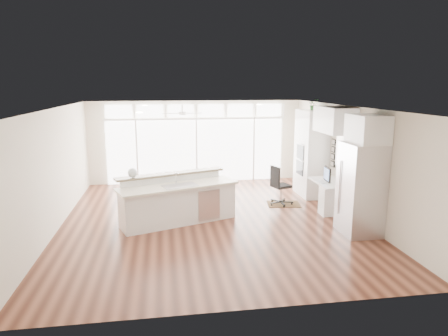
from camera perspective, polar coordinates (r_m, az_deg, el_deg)
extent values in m
cube|color=#441F15|center=(9.76, -1.88, -7.46)|extent=(7.00, 8.00, 0.02)
cube|color=white|center=(9.23, -1.99, 8.63)|extent=(7.00, 8.00, 0.02)
cube|color=silver|center=(13.33, -3.99, 3.77)|extent=(7.00, 0.04, 2.70)
cube|color=silver|center=(5.58, 3.02, -7.71)|extent=(7.00, 0.04, 2.70)
cube|color=silver|center=(9.64, -23.05, -0.27)|extent=(0.04, 8.00, 2.70)
cube|color=silver|center=(10.40, 17.58, 0.95)|extent=(0.04, 8.00, 2.70)
cube|color=white|center=(13.31, -3.95, 2.45)|extent=(5.80, 0.06, 2.08)
cube|color=white|center=(13.16, -4.03, 8.18)|extent=(5.90, 0.06, 0.40)
cube|color=white|center=(10.62, 16.75, 2.31)|extent=(0.04, 0.85, 0.85)
cube|color=white|center=(11.99, -5.99, 8.26)|extent=(1.16, 1.16, 0.32)
cube|color=white|center=(9.43, -2.14, 8.57)|extent=(3.40, 3.00, 0.02)
cube|color=white|center=(11.91, 12.33, 2.07)|extent=(0.64, 1.20, 2.50)
cube|color=white|center=(10.73, 14.78, -3.89)|extent=(0.72, 1.30, 0.76)
cube|color=white|center=(10.40, 15.56, 6.64)|extent=(0.64, 1.30, 0.64)
cube|color=silver|center=(9.13, 18.96, -2.86)|extent=(0.76, 0.90, 2.00)
cube|color=white|center=(8.93, 19.86, 5.25)|extent=(0.64, 0.90, 0.60)
cube|color=black|center=(11.20, 15.35, 2.08)|extent=(0.06, 0.22, 0.80)
cube|color=white|center=(9.48, -6.53, -4.50)|extent=(3.01, 1.96, 1.12)
cube|color=#342010|center=(11.10, 8.52, -5.11)|extent=(0.96, 0.76, 0.01)
cube|color=black|center=(10.93, 8.17, -2.49)|extent=(0.69, 0.66, 1.07)
sphere|color=silver|center=(9.39, -12.92, -0.67)|extent=(0.28, 0.28, 0.22)
cube|color=black|center=(10.56, 14.55, -0.86)|extent=(0.14, 0.50, 0.41)
cube|color=silver|center=(10.54, 13.64, -1.93)|extent=(0.12, 0.32, 0.02)
imported|color=#2C6129|center=(11.76, 12.63, 8.68)|extent=(0.33, 0.36, 0.25)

